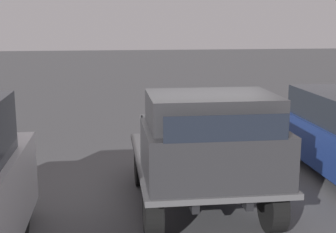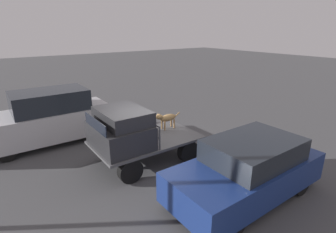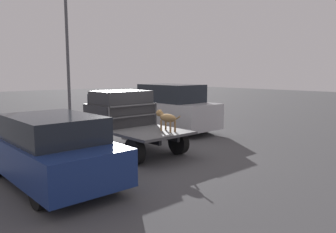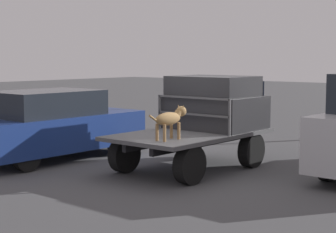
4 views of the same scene
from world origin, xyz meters
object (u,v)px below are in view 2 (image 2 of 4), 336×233
Objects in this scene: flatbed_truck at (147,145)px; parked_pickup_far at (47,118)px; parked_sedan at (248,169)px; dog at (166,118)px.

parked_pickup_far is (2.33, -3.54, 0.43)m from flatbed_truck.
parked_sedan reaches higher than flatbed_truck.
flatbed_truck is 1.29m from dog.
dog is 3.66m from parked_sedan.
parked_sedan is at bearing 108.32° from flatbed_truck.
dog is at bearing -94.78° from parked_sedan.
flatbed_truck is 3.45m from parked_sedan.
parked_sedan is 7.62m from parked_pickup_far.
parked_pickup_far is at bearing -68.55° from parked_sedan.
flatbed_truck is 0.81× the size of parked_sedan.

